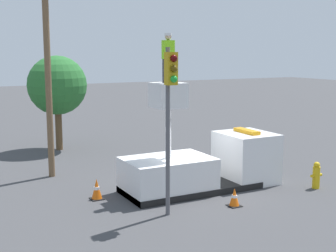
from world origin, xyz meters
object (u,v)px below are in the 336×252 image
worker (168,58)px  traffic_cone_rear (97,190)px  traffic_light_pole (170,98)px  tree_left_bg (57,86)px  traffic_cone_curbside (234,198)px  bucket_truck (203,166)px  fire_hydrant (316,175)px  utility_pole (48,65)px

worker → traffic_cone_rear: worker is taller
traffic_cone_rear → traffic_light_pole: bearing=-61.4°
worker → tree_left_bg: size_ratio=0.35×
traffic_light_pole → traffic_cone_curbside: 4.25m
bucket_truck → traffic_cone_rear: bucket_truck is taller
traffic_light_pole → fire_hydrant: (6.45, 0.09, -3.28)m
traffic_cone_rear → traffic_cone_curbside: 4.88m
tree_left_bg → fire_hydrant: bearing=-59.8°
traffic_cone_curbside → bucket_truck: bearing=85.5°
traffic_cone_rear → worker: bearing=-13.3°
tree_left_bg → utility_pole: utility_pole is taller
traffic_cone_rear → tree_left_bg: 9.73m
traffic_light_pole → utility_pole: (-2.14, 6.61, 0.89)m
traffic_cone_rear → bucket_truck: bearing=-8.5°
bucket_truck → traffic_cone_rear: 4.16m
traffic_light_pole → traffic_cone_curbside: (2.40, -0.18, -3.50)m
worker → utility_pole: (-3.21, 4.47, -0.32)m
worker → fire_hydrant: 7.30m
bucket_truck → traffic_light_pole: bearing=-140.4°
traffic_light_pole → fire_hydrant: 7.24m
bucket_truck → traffic_cone_curbside: 2.40m
bucket_truck → fire_hydrant: size_ratio=5.92×
traffic_cone_rear → utility_pole: utility_pole is taller
bucket_truck → fire_hydrant: bucket_truck is taller
traffic_light_pole → fire_hydrant: size_ratio=5.13×
worker → tree_left_bg: worker is taller
worker → traffic_cone_rear: size_ratio=2.34×
tree_left_bg → traffic_light_pole: bearing=-88.0°
bucket_truck → fire_hydrant: 4.39m
bucket_truck → tree_left_bg: 10.53m
fire_hydrant → tree_left_bg: (-6.86, 11.82, 2.94)m
bucket_truck → traffic_light_pole: (-2.59, -2.14, 2.90)m
fire_hydrant → traffic_cone_curbside: size_ratio=1.65×
fire_hydrant → traffic_cone_rear: size_ratio=1.40×
worker → fire_hydrant: bearing=-20.9°
worker → traffic_light_pole: 2.68m
bucket_truck → utility_pole: (-4.73, 4.47, 3.80)m
traffic_light_pole → traffic_cone_curbside: traffic_light_pole is taller
traffic_cone_curbside → tree_left_bg: 12.80m
worker → utility_pole: size_ratio=0.20×
fire_hydrant → traffic_cone_curbside: 4.06m
traffic_cone_rear → utility_pole: size_ratio=0.09×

